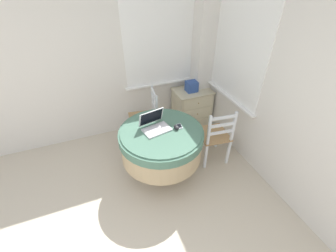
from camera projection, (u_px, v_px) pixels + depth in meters
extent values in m
cube|color=silver|center=(57.00, 65.00, 3.04)|extent=(4.58, 0.06, 2.55)
cube|color=white|center=(159.00, 38.00, 3.32)|extent=(1.10, 0.01, 1.42)
cube|color=white|center=(161.00, 84.00, 3.73)|extent=(1.18, 0.07, 0.02)
cube|color=white|center=(239.00, 48.00, 2.95)|extent=(0.01, 1.10, 1.42)
cube|color=white|center=(228.00, 97.00, 3.37)|extent=(0.07, 1.18, 0.02)
cube|color=silver|center=(203.00, 50.00, 3.55)|extent=(0.28, 0.28, 2.55)
cylinder|color=#4C3D2D|center=(162.00, 172.00, 3.15)|extent=(0.36, 0.36, 0.03)
cylinder|color=#4C3D2D|center=(162.00, 153.00, 2.93)|extent=(0.11, 0.11, 0.71)
cylinder|color=tan|center=(161.00, 144.00, 2.83)|extent=(1.02, 1.02, 0.39)
cylinder|color=#4C7560|center=(161.00, 135.00, 2.75)|extent=(1.04, 1.04, 0.11)
cylinder|color=#4C7560|center=(161.00, 131.00, 2.71)|extent=(0.99, 0.99, 0.02)
cube|color=silver|center=(157.00, 130.00, 2.70)|extent=(0.36, 0.27, 0.02)
cube|color=silver|center=(156.00, 128.00, 2.71)|extent=(0.30, 0.18, 0.00)
cube|color=silver|center=(151.00, 117.00, 2.73)|extent=(0.33, 0.12, 0.20)
cube|color=black|center=(151.00, 117.00, 2.72)|extent=(0.30, 0.11, 0.18)
ellipsoid|color=black|center=(176.00, 127.00, 2.72)|extent=(0.06, 0.09, 0.05)
cube|color=#B2B7BC|center=(179.00, 126.00, 2.77)|extent=(0.07, 0.11, 0.01)
cube|color=black|center=(179.00, 126.00, 2.76)|extent=(0.06, 0.08, 0.00)
cube|color=#A87F51|center=(143.00, 118.00, 3.51)|extent=(0.48, 0.45, 0.02)
cube|color=silver|center=(131.00, 125.00, 3.74)|extent=(0.04, 0.04, 0.42)
cube|color=silver|center=(134.00, 138.00, 3.47)|extent=(0.04, 0.04, 0.42)
cube|color=silver|center=(154.00, 122.00, 3.81)|extent=(0.04, 0.04, 0.42)
cube|color=silver|center=(158.00, 134.00, 3.54)|extent=(0.04, 0.04, 0.42)
cube|color=silver|center=(152.00, 98.00, 3.54)|extent=(0.04, 0.04, 0.45)
cube|color=silver|center=(157.00, 110.00, 3.27)|extent=(0.04, 0.04, 0.45)
cube|color=silver|center=(154.00, 94.00, 3.30)|extent=(0.07, 0.35, 0.04)
cube|color=silver|center=(154.00, 101.00, 3.37)|extent=(0.07, 0.35, 0.04)
cube|color=silver|center=(155.00, 107.00, 3.44)|extent=(0.07, 0.35, 0.04)
cube|color=#A87F51|center=(213.00, 134.00, 3.18)|extent=(0.45, 0.47, 0.02)
cube|color=silver|center=(217.00, 136.00, 3.50)|extent=(0.04, 0.04, 0.42)
cube|color=silver|center=(196.00, 140.00, 3.43)|extent=(0.04, 0.04, 0.42)
cube|color=silver|center=(228.00, 152.00, 3.20)|extent=(0.04, 0.04, 0.42)
cube|color=silver|center=(206.00, 156.00, 3.13)|extent=(0.04, 0.04, 0.42)
cube|color=silver|center=(234.00, 127.00, 2.93)|extent=(0.04, 0.04, 0.45)
cube|color=silver|center=(209.00, 131.00, 2.86)|extent=(0.04, 0.04, 0.45)
cube|color=silver|center=(223.00, 118.00, 2.80)|extent=(0.35, 0.06, 0.04)
cube|color=silver|center=(222.00, 125.00, 2.87)|extent=(0.35, 0.06, 0.04)
cube|color=silver|center=(221.00, 132.00, 2.93)|extent=(0.35, 0.06, 0.04)
cube|color=beige|center=(192.00, 107.00, 3.97)|extent=(0.60, 0.44, 0.64)
cube|color=beige|center=(193.00, 91.00, 3.78)|extent=(0.62, 0.46, 0.02)
cube|color=beige|center=(198.00, 103.00, 3.68)|extent=(0.53, 0.01, 0.18)
sphere|color=olive|center=(199.00, 103.00, 3.68)|extent=(0.02, 0.02, 0.02)
cube|color=beige|center=(197.00, 114.00, 3.81)|extent=(0.53, 0.01, 0.18)
sphere|color=olive|center=(198.00, 114.00, 3.80)|extent=(0.02, 0.02, 0.02)
cube|color=beige|center=(196.00, 124.00, 3.93)|extent=(0.53, 0.01, 0.18)
sphere|color=olive|center=(197.00, 124.00, 3.93)|extent=(0.02, 0.02, 0.02)
cube|color=#2D4C93|center=(192.00, 86.00, 3.71)|extent=(0.18, 0.16, 0.17)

